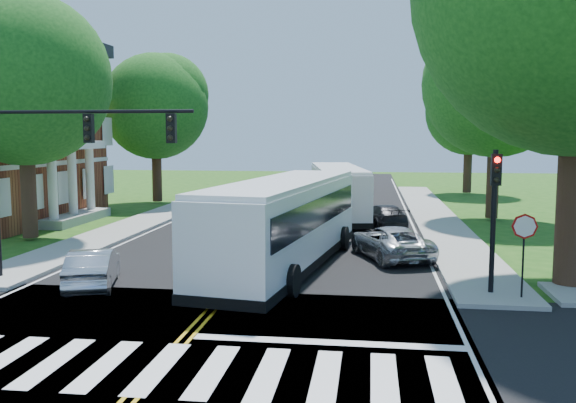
% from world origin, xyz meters
% --- Properties ---
extents(ground, '(140.00, 140.00, 0.00)m').
position_xyz_m(ground, '(0.00, 0.00, 0.00)').
color(ground, '#1D4B12').
rests_on(ground, ground).
extents(road, '(14.00, 96.00, 0.01)m').
position_xyz_m(road, '(0.00, 18.00, 0.01)').
color(road, black).
rests_on(road, ground).
extents(cross_road, '(60.00, 12.00, 0.01)m').
position_xyz_m(cross_road, '(0.00, 0.00, 0.01)').
color(cross_road, black).
rests_on(cross_road, ground).
extents(center_line, '(0.36, 70.00, 0.01)m').
position_xyz_m(center_line, '(0.00, 22.00, 0.01)').
color(center_line, gold).
rests_on(center_line, road).
extents(edge_line_w, '(0.12, 70.00, 0.01)m').
position_xyz_m(edge_line_w, '(-6.80, 22.00, 0.01)').
color(edge_line_w, silver).
rests_on(edge_line_w, road).
extents(edge_line_e, '(0.12, 70.00, 0.01)m').
position_xyz_m(edge_line_e, '(6.80, 22.00, 0.01)').
color(edge_line_e, silver).
rests_on(edge_line_e, road).
extents(crosswalk, '(12.60, 3.00, 0.01)m').
position_xyz_m(crosswalk, '(0.00, -0.50, 0.02)').
color(crosswalk, silver).
rests_on(crosswalk, road).
extents(stop_bar, '(6.60, 0.40, 0.01)m').
position_xyz_m(stop_bar, '(3.50, 1.60, 0.02)').
color(stop_bar, silver).
rests_on(stop_bar, road).
extents(sidewalk_nw, '(2.60, 40.00, 0.15)m').
position_xyz_m(sidewalk_nw, '(-8.30, 25.00, 0.07)').
color(sidewalk_nw, gray).
rests_on(sidewalk_nw, ground).
extents(sidewalk_ne, '(2.60, 40.00, 0.15)m').
position_xyz_m(sidewalk_ne, '(8.30, 25.00, 0.07)').
color(sidewalk_ne, gray).
rests_on(sidewalk_ne, ground).
extents(tree_west_near, '(8.00, 8.00, 11.40)m').
position_xyz_m(tree_west_near, '(-11.50, 14.00, 7.53)').
color(tree_west_near, '#331C14').
rests_on(tree_west_near, ground).
extents(tree_west_far, '(7.60, 7.60, 10.67)m').
position_xyz_m(tree_west_far, '(-11.00, 30.00, 7.00)').
color(tree_west_far, '#331C14').
rests_on(tree_west_far, ground).
extents(tree_east_mid, '(8.40, 8.40, 11.93)m').
position_xyz_m(tree_east_mid, '(11.50, 24.00, 7.86)').
color(tree_east_mid, '#331C14').
rests_on(tree_east_mid, ground).
extents(tree_east_far, '(7.20, 7.20, 10.34)m').
position_xyz_m(tree_east_far, '(12.50, 40.00, 6.86)').
color(tree_east_far, '#331C14').
rests_on(tree_east_far, ground).
extents(signal_nw, '(7.15, 0.46, 5.66)m').
position_xyz_m(signal_nw, '(-5.86, 6.43, 4.38)').
color(signal_nw, black).
rests_on(signal_nw, ground).
extents(signal_ne, '(0.30, 0.46, 4.40)m').
position_xyz_m(signal_ne, '(8.20, 6.44, 2.96)').
color(signal_ne, black).
rests_on(signal_ne, ground).
extents(stop_sign, '(0.76, 0.08, 2.53)m').
position_xyz_m(stop_sign, '(9.00, 5.98, 2.03)').
color(stop_sign, black).
rests_on(stop_sign, ground).
extents(bus_lead, '(4.69, 13.09, 3.32)m').
position_xyz_m(bus_lead, '(1.31, 9.63, 1.76)').
color(bus_lead, silver).
rests_on(bus_lead, road).
extents(bus_follow, '(4.32, 12.11, 3.07)m').
position_xyz_m(bus_follow, '(2.48, 24.12, 1.63)').
color(bus_follow, silver).
rests_on(bus_follow, road).
extents(hatchback, '(2.47, 4.12, 1.28)m').
position_xyz_m(hatchback, '(-4.53, 5.95, 0.65)').
color(hatchback, '#B9BBC1').
rests_on(hatchback, road).
extents(suv, '(3.71, 5.22, 1.32)m').
position_xyz_m(suv, '(5.29, 11.98, 0.67)').
color(suv, '#AFB2B6').
rests_on(suv, road).
extents(dark_sedan, '(2.82, 4.54, 1.23)m').
position_xyz_m(dark_sedan, '(5.20, 20.46, 0.63)').
color(dark_sedan, black).
rests_on(dark_sedan, road).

